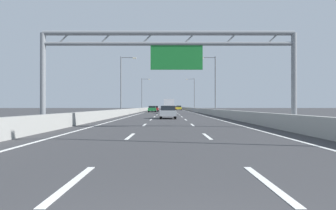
{
  "coord_description": "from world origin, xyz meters",
  "views": [
    {
      "loc": [
        -0.03,
        -2.36,
        1.42
      ],
      "look_at": [
        0.32,
        87.41,
        1.71
      ],
      "focal_mm": 34.03,
      "sensor_mm": 36.0,
      "label": 1
    }
  ],
  "objects_px": {
    "silver_car": "(167,112)",
    "streetlamp_left_far": "(141,92)",
    "streetlamp_right_mid": "(213,82)",
    "black_car": "(166,110)",
    "green_car": "(151,109)",
    "white_car": "(167,108)",
    "streetlamp_right_far": "(192,92)",
    "yellow_car": "(178,108)",
    "streetlamp_left_mid": "(121,82)",
    "orange_car": "(176,108)",
    "sign_gantry": "(168,53)",
    "red_car": "(154,109)",
    "box_truck": "(168,105)"
  },
  "relations": [
    {
      "from": "silver_car",
      "to": "streetlamp_left_far",
      "type": "bearing_deg",
      "value": 97.44
    },
    {
      "from": "streetlamp_right_mid",
      "to": "black_car",
      "type": "xyz_separation_m",
      "value": [
        -7.65,
        8.44,
        -4.64
      ]
    },
    {
      "from": "green_car",
      "to": "white_car",
      "type": "height_order",
      "value": "green_car"
    },
    {
      "from": "black_car",
      "to": "green_car",
      "type": "height_order",
      "value": "black_car"
    },
    {
      "from": "streetlamp_right_far",
      "to": "silver_car",
      "type": "bearing_deg",
      "value": -97.5
    },
    {
      "from": "yellow_car",
      "to": "white_car",
      "type": "xyz_separation_m",
      "value": [
        -3.76,
        27.43,
        -0.07
      ]
    },
    {
      "from": "streetlamp_left_mid",
      "to": "orange_car",
      "type": "distance_m",
      "value": 73.1
    },
    {
      "from": "yellow_car",
      "to": "streetlamp_left_far",
      "type": "bearing_deg",
      "value": -124.61
    },
    {
      "from": "orange_car",
      "to": "streetlamp_left_mid",
      "type": "bearing_deg",
      "value": -98.74
    },
    {
      "from": "sign_gantry",
      "to": "red_car",
      "type": "distance_m",
      "value": 66.29
    },
    {
      "from": "streetlamp_left_far",
      "to": "orange_car",
      "type": "height_order",
      "value": "streetlamp_left_far"
    },
    {
      "from": "yellow_car",
      "to": "white_car",
      "type": "height_order",
      "value": "yellow_car"
    },
    {
      "from": "streetlamp_right_far",
      "to": "orange_car",
      "type": "relative_size",
      "value": 2.2
    },
    {
      "from": "streetlamp_right_far",
      "to": "streetlamp_left_far",
      "type": "bearing_deg",
      "value": 180.0
    },
    {
      "from": "red_car",
      "to": "silver_car",
      "type": "height_order",
      "value": "red_car"
    },
    {
      "from": "streetlamp_right_far",
      "to": "green_car",
      "type": "xyz_separation_m",
      "value": [
        -11.22,
        -18.43,
        -4.64
      ]
    },
    {
      "from": "streetlamp_left_mid",
      "to": "streetlamp_right_far",
      "type": "bearing_deg",
      "value": 70.08
    },
    {
      "from": "yellow_car",
      "to": "silver_car",
      "type": "bearing_deg",
      "value": -92.9
    },
    {
      "from": "streetlamp_left_mid",
      "to": "red_car",
      "type": "relative_size",
      "value": 2.08
    },
    {
      "from": "red_car",
      "to": "box_truck",
      "type": "bearing_deg",
      "value": -64.64
    },
    {
      "from": "streetlamp_right_mid",
      "to": "yellow_car",
      "type": "height_order",
      "value": "streetlamp_right_mid"
    },
    {
      "from": "green_car",
      "to": "silver_car",
      "type": "bearing_deg",
      "value": -84.48
    },
    {
      "from": "streetlamp_right_mid",
      "to": "white_car",
      "type": "distance_m",
      "value": 85.24
    },
    {
      "from": "white_car",
      "to": "silver_car",
      "type": "xyz_separation_m",
      "value": [
        0.06,
        -100.52,
        0.0
      ]
    },
    {
      "from": "yellow_car",
      "to": "sign_gantry",
      "type": "bearing_deg",
      "value": -92.33
    },
    {
      "from": "streetlamp_left_mid",
      "to": "red_car",
      "type": "xyz_separation_m",
      "value": [
        3.9,
        35.02,
        -4.66
      ]
    },
    {
      "from": "streetlamp_left_far",
      "to": "silver_car",
      "type": "bearing_deg",
      "value": -82.56
    },
    {
      "from": "streetlamp_right_mid",
      "to": "green_car",
      "type": "distance_m",
      "value": 25.81
    },
    {
      "from": "white_car",
      "to": "red_car",
      "type": "relative_size",
      "value": 1.01
    },
    {
      "from": "sign_gantry",
      "to": "red_car",
      "type": "xyz_separation_m",
      "value": [
        -3.64,
        66.06,
        -4.12
      ]
    },
    {
      "from": "yellow_car",
      "to": "streetlamp_left_mid",
      "type": "bearing_deg",
      "value": -100.99
    },
    {
      "from": "green_car",
      "to": "orange_car",
      "type": "distance_m",
      "value": 49.87
    },
    {
      "from": "streetlamp_right_mid",
      "to": "box_truck",
      "type": "bearing_deg",
      "value": 105.03
    },
    {
      "from": "streetlamp_right_mid",
      "to": "orange_car",
      "type": "distance_m",
      "value": 72.35
    },
    {
      "from": "sign_gantry",
      "to": "streetlamp_right_mid",
      "type": "xyz_separation_m",
      "value": [
        7.4,
        31.05,
        0.54
      ]
    },
    {
      "from": "streetlamp_left_mid",
      "to": "black_car",
      "type": "distance_m",
      "value": 12.08
    },
    {
      "from": "streetlamp_right_far",
      "to": "streetlamp_left_mid",
      "type": "bearing_deg",
      "value": -109.92
    },
    {
      "from": "sign_gantry",
      "to": "streetlamp_right_far",
      "type": "bearing_deg",
      "value": 84.15
    },
    {
      "from": "orange_car",
      "to": "silver_car",
      "type": "bearing_deg",
      "value": -92.38
    },
    {
      "from": "streetlamp_right_mid",
      "to": "streetlamp_left_far",
      "type": "relative_size",
      "value": 1.0
    },
    {
      "from": "streetlamp_left_far",
      "to": "yellow_car",
      "type": "xyz_separation_m",
      "value": [
        11.14,
        16.14,
        -4.59
      ]
    },
    {
      "from": "streetlamp_left_mid",
      "to": "yellow_car",
      "type": "xyz_separation_m",
      "value": [
        11.14,
        57.34,
        -4.59
      ]
    },
    {
      "from": "sign_gantry",
      "to": "streetlamp_right_mid",
      "type": "distance_m",
      "value": 31.92
    },
    {
      "from": "streetlamp_left_mid",
      "to": "orange_car",
      "type": "height_order",
      "value": "streetlamp_left_mid"
    },
    {
      "from": "yellow_car",
      "to": "box_truck",
      "type": "distance_m",
      "value": 30.5
    },
    {
      "from": "orange_car",
      "to": "box_truck",
      "type": "xyz_separation_m",
      "value": [
        -3.42,
        -45.04,
        0.96
      ]
    },
    {
      "from": "streetlamp_right_mid",
      "to": "white_car",
      "type": "height_order",
      "value": "streetlamp_right_mid"
    },
    {
      "from": "streetlamp_right_far",
      "to": "white_car",
      "type": "height_order",
      "value": "streetlamp_right_far"
    },
    {
      "from": "sign_gantry",
      "to": "silver_car",
      "type": "bearing_deg",
      "value": 90.37
    },
    {
      "from": "green_car",
      "to": "red_car",
      "type": "relative_size",
      "value": 0.91
    }
  ]
}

